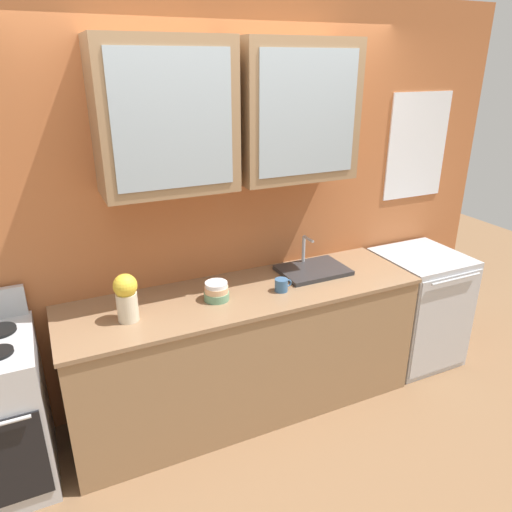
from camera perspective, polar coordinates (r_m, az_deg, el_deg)
The scene contains 8 objects.
ground_plane at distance 3.58m, azimuth -1.19°, elevation -17.21°, with size 10.00×10.00×0.00m, color brown.
back_wall_unit at distance 3.15m, azimuth -3.67°, elevation 8.34°, with size 4.40×0.47×2.67m.
counter at distance 3.31m, azimuth -1.25°, elevation -11.22°, with size 2.34×0.67×0.89m.
sink_faucet at distance 3.39m, azimuth 6.75°, elevation -1.58°, with size 0.47×0.34×0.23m.
bowl_stack at distance 2.98m, azimuth -4.73°, elevation -4.19°, with size 0.16×0.16×0.12m.
vase at distance 2.80m, azimuth -15.16°, elevation -4.63°, with size 0.14×0.14×0.28m.
cup_near_sink at distance 3.09m, azimuth 3.05°, elevation -3.46°, with size 0.12×0.08×0.08m.
dishwasher at distance 4.06m, azimuth 18.54°, elevation -5.77°, with size 0.60×0.65×0.89m.
Camera 1 is at (-1.11, -2.54, 2.27)m, focal length 33.66 mm.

